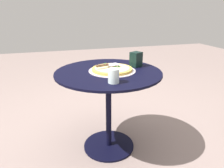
{
  "coord_description": "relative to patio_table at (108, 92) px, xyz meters",
  "views": [
    {
      "loc": [
        -1.58,
        0.44,
        1.23
      ],
      "look_at": [
        0.0,
        -0.03,
        0.63
      ],
      "focal_mm": 32.93,
      "sensor_mm": 36.0,
      "label": 1
    }
  ],
  "objects": [
    {
      "name": "drinking_cup",
      "position": [
        -0.29,
        0.04,
        0.24
      ],
      "size": [
        0.08,
        0.08,
        0.1
      ],
      "primitive_type": "cylinder",
      "color": "silver",
      "rests_on": "patio_table"
    },
    {
      "name": "ground_plane",
      "position": [
        0.0,
        0.0,
        -0.56
      ],
      "size": [
        10.0,
        10.0,
        0.0
      ],
      "primitive_type": "plane",
      "color": "gray"
    },
    {
      "name": "pizza_server",
      "position": [
        0.01,
        0.0,
        0.24
      ],
      "size": [
        0.1,
        0.22,
        0.02
      ],
      "color": "silver",
      "rests_on": "pizza_on_tray"
    },
    {
      "name": "pizza_on_tray",
      "position": [
        0.0,
        -0.03,
        0.2
      ],
      "size": [
        0.39,
        0.39,
        0.04
      ],
      "color": "silver",
      "rests_on": "patio_table"
    },
    {
      "name": "napkin_dispenser",
      "position": [
        0.07,
        -0.28,
        0.25
      ],
      "size": [
        0.11,
        0.12,
        0.13
      ],
      "primitive_type": "cube",
      "rotation": [
        0.0,
        0.0,
        2.06
      ],
      "color": "black",
      "rests_on": "patio_table"
    },
    {
      "name": "patio_table",
      "position": [
        0.0,
        0.0,
        0.0
      ],
      "size": [
        0.89,
        0.89,
        0.75
      ],
      "color": "black",
      "rests_on": "ground"
    }
  ]
}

